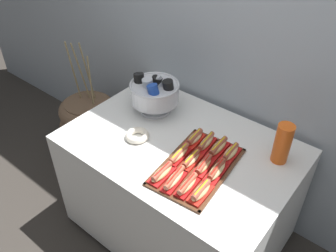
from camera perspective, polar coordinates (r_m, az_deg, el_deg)
name	(u,v)px	position (r m, az deg, el deg)	size (l,w,h in m)	color
ground_plane	(178,228)	(2.62, 1.67, -16.12)	(10.00, 10.00, 0.00)	#38332D
back_wall	(239,31)	(2.16, 11.35, 14.89)	(6.00, 0.10, 2.60)	#9EA8B2
buffet_table	(179,188)	(2.29, 1.86, -9.98)	(1.32, 0.90, 0.80)	white
floor_vase	(91,131)	(3.01, -12.35, -0.80)	(0.52, 0.52, 1.09)	brown
serving_tray	(197,167)	(1.88, 4.72, -6.60)	(0.38, 0.55, 0.01)	#56331E
hot_dog_0	(162,173)	(1.80, -0.99, -7.65)	(0.08, 0.17, 0.06)	red
hot_dog_1	(174,179)	(1.77, 1.04, -8.61)	(0.08, 0.19, 0.06)	#B21414
hot_dog_2	(187,185)	(1.75, 3.14, -9.58)	(0.07, 0.16, 0.06)	#B21414
hot_dog_3	(201,192)	(1.72, 5.32, -10.54)	(0.08, 0.16, 0.06)	red
hot_dog_4	(179,155)	(1.90, 1.81, -4.67)	(0.07, 0.18, 0.06)	#B21414
hot_dog_5	(191,160)	(1.88, 3.76, -5.54)	(0.07, 0.17, 0.06)	red
hot_dog_6	(204,166)	(1.85, 5.78, -6.41)	(0.08, 0.16, 0.06)	red
hot_dog_7	(217,171)	(1.83, 7.86, -7.23)	(0.08, 0.18, 0.06)	#B21414
hot_dog_8	(194,138)	(2.01, 4.30, -2.02)	(0.08, 0.16, 0.06)	red
hot_dog_9	(206,143)	(1.98, 6.18, -2.72)	(0.08, 0.17, 0.06)	red
hot_dog_10	(218,148)	(1.96, 8.10, -3.49)	(0.07, 0.18, 0.06)	red
hot_dog_11	(230,153)	(1.94, 10.07, -4.35)	(0.07, 0.16, 0.06)	red
punch_bowl	(155,92)	(2.20, -2.20, 5.51)	(0.31, 0.31, 0.26)	silver
cup_stack	(282,143)	(1.94, 18.04, -2.70)	(0.09, 0.09, 0.23)	#EA5B19
donut	(137,135)	(2.06, -4.99, -1.52)	(0.14, 0.14, 0.04)	silver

